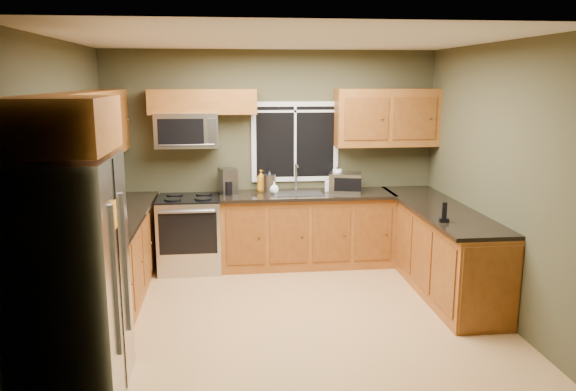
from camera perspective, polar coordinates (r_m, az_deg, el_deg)
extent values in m
plane|color=tan|center=(5.85, -0.11, -11.82)|extent=(4.20, 4.20, 0.00)
plane|color=white|center=(5.37, -0.13, 15.61)|extent=(4.20, 4.20, 0.00)
plane|color=#403E27|center=(7.22, -1.66, 3.87)|extent=(4.20, 0.00, 4.20)
plane|color=#403E27|center=(3.71, 2.88, -3.70)|extent=(4.20, 0.00, 4.20)
plane|color=#403E27|center=(5.63, -21.89, 0.79)|extent=(0.00, 3.60, 3.60)
plane|color=#403E27|center=(6.05, 20.09, 1.62)|extent=(0.00, 3.60, 3.60)
cube|color=white|center=(7.21, 0.73, 5.47)|extent=(1.12, 0.03, 1.02)
cube|color=black|center=(7.20, 0.74, 5.46)|extent=(1.00, 0.01, 0.90)
cube|color=white|center=(7.20, 0.74, 5.45)|extent=(0.03, 0.01, 0.90)
cube|color=white|center=(7.16, 0.75, 8.56)|extent=(1.00, 0.01, 0.03)
cube|color=brown|center=(6.22, -17.43, -6.47)|extent=(0.60, 2.65, 0.90)
cube|color=black|center=(6.09, -17.47, -2.26)|extent=(0.65, 2.65, 0.04)
cube|color=brown|center=(7.15, 1.90, -3.57)|extent=(2.17, 0.60, 0.90)
cube|color=black|center=(7.02, 1.95, 0.08)|extent=(2.17, 0.65, 0.04)
cube|color=brown|center=(6.62, 15.11, -5.26)|extent=(0.60, 2.50, 0.90)
cube|color=brown|center=(5.53, 19.87, -8.96)|extent=(0.56, 0.02, 0.82)
cube|color=black|center=(6.49, 15.12, -1.29)|extent=(0.65, 2.50, 0.04)
cube|color=brown|center=(5.98, -19.53, 6.49)|extent=(0.33, 2.65, 0.72)
cube|color=brown|center=(6.98, -8.65, 9.41)|extent=(1.30, 0.33, 0.30)
cube|color=brown|center=(7.27, 10.00, 7.79)|extent=(1.30, 0.33, 0.72)
cube|color=brown|center=(4.21, -22.50, 6.67)|extent=(0.72, 0.90, 0.38)
cube|color=#B7B7BC|center=(4.43, -21.35, -8.01)|extent=(0.72, 0.90, 1.80)
cube|color=slate|center=(4.15, -17.12, -8.33)|extent=(0.03, 0.04, 1.10)
cube|color=slate|center=(4.52, -16.19, -6.61)|extent=(0.03, 0.04, 1.10)
cube|color=black|center=(4.35, -16.66, -8.05)|extent=(0.01, 0.02, 1.78)
cube|color=orange|center=(4.12, -17.24, -1.95)|extent=(0.01, 0.14, 0.20)
cube|color=#B7B7BC|center=(7.08, -9.92, -3.91)|extent=(0.76, 0.65, 0.90)
cube|color=black|center=(6.97, -10.05, -0.31)|extent=(0.76, 0.64, 0.03)
cube|color=black|center=(6.73, -10.12, -3.84)|extent=(0.68, 0.02, 0.50)
cylinder|color=slate|center=(6.65, -10.22, -1.65)|extent=(0.64, 0.04, 0.04)
cylinder|color=black|center=(6.84, -11.64, -0.38)|extent=(0.20, 0.20, 0.01)
cylinder|color=black|center=(6.82, -8.63, -0.31)|extent=(0.20, 0.20, 0.01)
cylinder|color=black|center=(7.12, -11.44, 0.09)|extent=(0.20, 0.20, 0.01)
cylinder|color=black|center=(7.09, -8.54, 0.16)|extent=(0.20, 0.20, 0.01)
cube|color=#B7B7BC|center=(6.98, -10.23, 6.56)|extent=(0.76, 0.38, 0.42)
cube|color=black|center=(6.79, -10.84, 6.40)|extent=(0.54, 0.01, 0.30)
cube|color=slate|center=(6.77, -7.70, 6.49)|extent=(0.10, 0.01, 0.30)
cylinder|color=slate|center=(6.79, -10.29, 5.06)|extent=(0.66, 0.02, 0.02)
cube|color=slate|center=(7.01, 1.02, 0.19)|extent=(0.60, 0.42, 0.02)
cylinder|color=#B7B7BC|center=(7.17, 0.82, 1.88)|extent=(0.03, 0.03, 0.34)
cylinder|color=#B7B7BC|center=(7.07, 0.90, 3.05)|extent=(0.03, 0.18, 0.03)
cube|color=#B7B7BC|center=(7.09, 5.83, 1.32)|extent=(0.45, 0.38, 0.24)
cube|color=black|center=(6.95, 6.09, 1.09)|extent=(0.33, 0.09, 0.17)
cube|color=slate|center=(7.01, -6.14, 1.49)|extent=(0.25, 0.28, 0.32)
cylinder|color=black|center=(6.94, -6.13, 0.76)|extent=(0.15, 0.15, 0.17)
cylinder|color=#B7B7BC|center=(7.02, -1.89, 1.21)|extent=(0.17, 0.17, 0.23)
cone|color=black|center=(7.00, -1.90, 2.31)|extent=(0.11, 0.11, 0.06)
cylinder|color=white|center=(7.21, 5.01, 1.61)|extent=(0.14, 0.14, 0.27)
cylinder|color=slate|center=(7.19, 5.03, 2.74)|extent=(0.02, 0.02, 0.04)
imported|color=orange|center=(7.11, -2.76, 1.51)|extent=(0.14, 0.14, 0.27)
imported|color=white|center=(7.15, 4.10, 1.17)|extent=(0.09, 0.09, 0.18)
imported|color=white|center=(6.98, -1.45, 0.84)|extent=(0.13, 0.13, 0.16)
cube|color=black|center=(5.82, 15.56, -2.39)|extent=(0.11, 0.11, 0.04)
cube|color=black|center=(5.80, 15.61, -1.43)|extent=(0.05, 0.04, 0.16)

